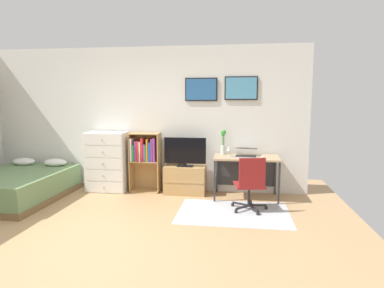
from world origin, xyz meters
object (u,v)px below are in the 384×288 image
(dresser, at_px, (107,162))
(desk, at_px, (246,163))
(tv_stand, at_px, (185,180))
(computer_mouse, at_px, (263,157))
(bed, at_px, (16,186))
(bookshelf, at_px, (145,156))
(laptop, at_px, (246,152))
(office_chair, at_px, (250,183))
(television, at_px, (185,152))
(wine_glass, at_px, (229,149))
(bamboo_vase, at_px, (223,141))

(dresser, xyz_separation_m, desk, (2.59, -0.03, 0.05))
(dresser, bearing_deg, tv_stand, 0.58)
(desk, distance_m, computer_mouse, 0.34)
(tv_stand, bearing_deg, bed, -164.96)
(bookshelf, height_order, laptop, bookshelf)
(office_chair, bearing_deg, bed, 168.78)
(bed, relative_size, television, 2.53)
(computer_mouse, bearing_deg, dresser, 176.30)
(laptop, bearing_deg, wine_glass, -159.39)
(dresser, bearing_deg, bed, -151.15)
(laptop, bearing_deg, bookshelf, -178.49)
(television, relative_size, bamboo_vase, 1.74)
(tv_stand, height_order, laptop, laptop)
(bookshelf, bearing_deg, tv_stand, -3.16)
(television, distance_m, bamboo_vase, 0.72)
(tv_stand, distance_m, television, 0.52)
(laptop, distance_m, bamboo_vase, 0.47)
(tv_stand, xyz_separation_m, desk, (1.10, -0.04, 0.35))
(bed, distance_m, television, 2.99)
(television, xyz_separation_m, computer_mouse, (1.37, -0.18, -0.02))
(bookshelf, distance_m, office_chair, 2.13)
(bamboo_vase, distance_m, wine_glass, 0.28)
(desk, xyz_separation_m, laptop, (-0.01, -0.03, 0.19))
(office_chair, xyz_separation_m, wine_glass, (-0.35, 0.69, 0.42))
(dresser, distance_m, wine_glass, 2.31)
(tv_stand, relative_size, office_chair, 0.88)
(bed, relative_size, desk, 1.73)
(tv_stand, bearing_deg, desk, -2.27)
(bed, xyz_separation_m, tv_stand, (2.85, 0.77, 0.02))
(television, xyz_separation_m, desk, (1.10, -0.02, -0.17))
(laptop, height_order, wine_glass, wine_glass)
(dresser, relative_size, television, 1.47)
(bed, xyz_separation_m, office_chair, (4.00, -0.08, 0.22))
(dresser, bearing_deg, office_chair, -17.50)
(desk, xyz_separation_m, wine_glass, (-0.31, -0.11, 0.26))
(television, relative_size, laptop, 1.75)
(bed, height_order, bookshelf, bookshelf)
(bookshelf, distance_m, wine_glass, 1.60)
(bed, relative_size, laptop, 4.44)
(bookshelf, relative_size, bamboo_vase, 2.52)
(desk, bearing_deg, wine_glass, -160.23)
(bed, distance_m, desk, 4.03)
(bookshelf, xyz_separation_m, tv_stand, (0.78, -0.04, -0.42))
(tv_stand, height_order, wine_glass, wine_glass)
(dresser, xyz_separation_m, bookshelf, (0.71, 0.06, 0.11))
(tv_stand, bearing_deg, bookshelf, 176.84)
(wine_glass, bearing_deg, bamboo_vase, 115.05)
(computer_mouse, bearing_deg, office_chair, -108.95)
(bed, xyz_separation_m, wine_glass, (3.65, 0.61, 0.63))
(desk, relative_size, wine_glass, 6.24)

